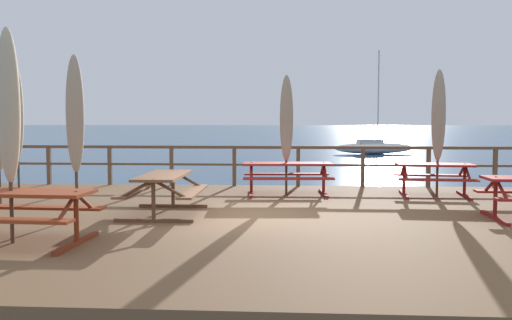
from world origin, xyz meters
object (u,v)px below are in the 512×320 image
picnic_table_mid_centre (434,173)px  sailboat_distant (373,147)px  patio_umbrella_short_front (439,116)px  picnic_table_mid_left (287,171)px  patio_umbrella_tall_back_left (8,107)px  picnic_table_mid_right (164,185)px  patio_umbrella_tall_mid_left (17,113)px  picnic_table_front_left (15,205)px  patio_umbrella_tall_back_right (75,115)px  patio_umbrella_tall_front (286,119)px  lamp_post_hooked (2,108)px

picnic_table_mid_centre → sailboat_distant: (2.72, 29.14, -0.77)m
sailboat_distant → patio_umbrella_short_front: bearing=-95.2°
picnic_table_mid_left → patio_umbrella_tall_back_left: (-3.92, -5.63, 1.41)m
picnic_table_mid_centre → picnic_table_mid_right: 6.46m
picnic_table_mid_left → patio_umbrella_tall_mid_left: (-6.59, -0.13, 1.40)m
patio_umbrella_short_front → patio_umbrella_tall_back_left: 9.23m
picnic_table_mid_right → patio_umbrella_short_front: 6.60m
picnic_table_front_left → picnic_table_mid_right: same height
patio_umbrella_tall_back_right → picnic_table_mid_right: bearing=19.3°
picnic_table_mid_right → patio_umbrella_tall_front: patio_umbrella_tall_front is taller
picnic_table_mid_left → picnic_table_front_left: bearing=-124.2°
patio_umbrella_tall_front → patio_umbrella_tall_mid_left: size_ratio=0.92×
picnic_table_mid_centre → patio_umbrella_tall_back_right: (-7.22, -3.48, 1.33)m
patio_umbrella_tall_front → lamp_post_hooked: (-7.61, 1.11, 0.30)m
picnic_table_mid_left → sailboat_distant: size_ratio=0.28×
picnic_table_front_left → sailboat_distant: sailboat_distant is taller
picnic_table_mid_left → sailboat_distant: 29.73m
patio_umbrella_tall_mid_left → sailboat_distant: bearing=66.4°
picnic_table_mid_centre → patio_umbrella_tall_back_left: (-7.36, -5.57, 1.42)m
picnic_table_mid_centre → patio_umbrella_tall_mid_left: (-10.03, -0.07, 1.41)m
picnic_table_front_left → lamp_post_hooked: (-3.79, 6.79, 1.55)m
picnic_table_front_left → lamp_post_hooked: size_ratio=0.70×
patio_umbrella_tall_back_right → sailboat_distant: (9.94, 32.63, -2.09)m
picnic_table_front_left → patio_umbrella_tall_back_right: size_ratio=0.76×
patio_umbrella_tall_back_right → sailboat_distant: size_ratio=0.38×
picnic_table_mid_left → picnic_table_mid_right: bearing=-127.2°
picnic_table_mid_centre → patio_umbrella_tall_back_right: size_ratio=0.62×
patio_umbrella_tall_mid_left → patio_umbrella_tall_front: bearing=1.3°
lamp_post_hooked → sailboat_distant: sailboat_distant is taller
picnic_table_mid_right → sailboat_distant: sailboat_distant is taller
picnic_table_mid_centre → picnic_table_mid_left: (-3.44, 0.06, 0.01)m
picnic_table_front_left → sailboat_distant: 36.16m
picnic_table_front_left → picnic_table_mid_left: bearing=55.8°
picnic_table_mid_centre → picnic_table_mid_left: bearing=178.9°
picnic_table_mid_right → patio_umbrella_tall_back_right: (-1.48, -0.52, 1.32)m
patio_umbrella_tall_back_left → patio_umbrella_short_front: bearing=36.5°
picnic_table_mid_centre → patio_umbrella_short_front: size_ratio=0.62×
picnic_table_mid_left → patio_umbrella_tall_front: patio_umbrella_tall_front is taller
picnic_table_mid_right → patio_umbrella_tall_back_right: patio_umbrella_tall_back_right is taller
picnic_table_front_left → picnic_table_mid_left: same height
picnic_table_mid_centre → patio_umbrella_tall_mid_left: patio_umbrella_tall_mid_left is taller
patio_umbrella_tall_front → patio_umbrella_tall_mid_left: patio_umbrella_tall_mid_left is taller
patio_umbrella_tall_back_right → lamp_post_hooked: (-3.86, 4.68, 0.23)m
picnic_table_mid_left → patio_umbrella_tall_front: size_ratio=0.76×
patio_umbrella_tall_back_left → lamp_post_hooked: size_ratio=0.97×
picnic_table_front_left → sailboat_distant: bearing=73.9°
picnic_table_mid_left → lamp_post_hooked: 7.88m
sailboat_distant → patio_umbrella_tall_front: bearing=-102.0°
picnic_table_mid_left → patio_umbrella_tall_back_right: size_ratio=0.74×
picnic_table_front_left → picnic_table_mid_right: (1.55, 2.63, -0.00)m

